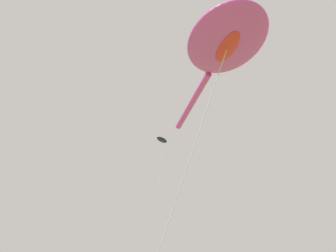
# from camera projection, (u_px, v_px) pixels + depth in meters

# --- Properties ---
(big_show_kite) EXTENTS (4.77, 7.22, 11.63)m
(big_show_kite) POSITION_uv_depth(u_px,v_px,m) (225.00, 43.00, 13.86)
(big_show_kite) COLOR #CC3899
(big_show_kite) RESTS_ON ground
(small_kite_streamer_purple) EXTENTS (1.76, 1.01, 19.18)m
(small_kite_streamer_purple) POSITION_uv_depth(u_px,v_px,m) (162.00, 142.00, 35.65)
(small_kite_streamer_purple) COLOR black
(small_kite_streamer_purple) RESTS_ON ground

